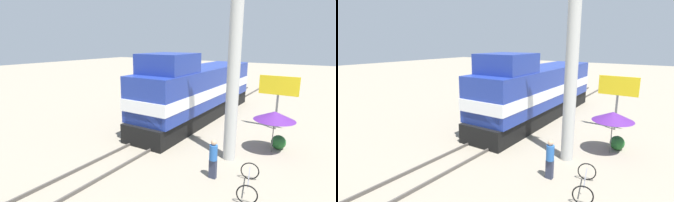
% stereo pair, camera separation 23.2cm
% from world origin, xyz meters
% --- Properties ---
extents(ground_plane, '(120.00, 120.00, 0.00)m').
position_xyz_m(ground_plane, '(0.00, 0.00, 0.00)').
color(ground_plane, gray).
extents(rail_near, '(0.08, 38.65, 0.15)m').
position_xyz_m(rail_near, '(-0.72, 0.00, 0.07)').
color(rail_near, '#4C4742').
rests_on(rail_near, ground_plane).
extents(rail_far, '(0.08, 38.65, 0.15)m').
position_xyz_m(rail_far, '(0.72, 0.00, 0.07)').
color(rail_far, '#4C4742').
rests_on(rail_far, ground_plane).
extents(locomotive, '(3.05, 14.34, 5.03)m').
position_xyz_m(locomotive, '(0.00, 3.82, 2.10)').
color(locomotive, black).
rests_on(locomotive, ground_plane).
extents(utility_pole, '(1.80, 0.59, 10.81)m').
position_xyz_m(utility_pole, '(4.55, -1.45, 5.44)').
color(utility_pole, '#B2B2AD').
rests_on(utility_pole, ground_plane).
extents(vendor_umbrella, '(2.09, 2.09, 2.23)m').
position_xyz_m(vendor_umbrella, '(6.16, 0.53, 2.00)').
color(vendor_umbrella, '#4C4C4C').
rests_on(vendor_umbrella, ground_plane).
extents(billboard_sign, '(2.46, 0.12, 3.56)m').
position_xyz_m(billboard_sign, '(5.51, 4.58, 2.73)').
color(billboard_sign, '#595959').
rests_on(billboard_sign, ground_plane).
extents(shrub_cluster, '(0.76, 0.76, 0.76)m').
position_xyz_m(shrub_cluster, '(6.36, 1.19, 0.38)').
color(shrub_cluster, '#236028').
rests_on(shrub_cluster, ground_plane).
extents(person_bystander, '(0.34, 0.34, 1.74)m').
position_xyz_m(person_bystander, '(4.63, -3.67, 0.94)').
color(person_bystander, '#2D3347').
rests_on(person_bystander, ground_plane).
extents(bicycle, '(1.18, 2.04, 0.76)m').
position_xyz_m(bicycle, '(6.21, -3.83, 0.39)').
color(bicycle, black).
rests_on(bicycle, ground_plane).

